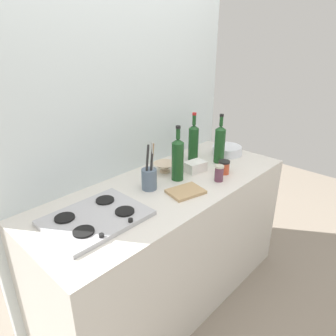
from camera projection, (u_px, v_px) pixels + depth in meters
ground_plane at (168, 293)px, 2.31m from camera, size 6.00×6.00×0.00m
counter_block at (168, 244)px, 2.13m from camera, size 1.80×0.70×0.90m
backsplash_panel at (128, 141)px, 2.11m from camera, size 1.90×0.06×2.22m
stovetop_hob at (96, 217)px, 1.59m from camera, size 0.50×0.38×0.04m
plate_stack at (227, 150)px, 2.45m from camera, size 0.23×0.24×0.07m
wine_bottle_leftmost at (193, 142)px, 2.30m from camera, size 0.08×0.08×0.36m
wine_bottle_mid_left at (178, 159)px, 1.97m from camera, size 0.08×0.08×0.36m
wine_bottle_mid_right at (220, 144)px, 2.25m from camera, size 0.08×0.08×0.36m
mixing_bowl at (165, 167)px, 2.13m from camera, size 0.16×0.16×0.07m
butter_dish at (195, 166)px, 2.14m from camera, size 0.16×0.12×0.07m
utensil_crock at (149, 178)px, 1.88m from camera, size 0.09×0.09×0.30m
condiment_jar_front at (219, 173)px, 1.99m from camera, size 0.06×0.06×0.11m
condiment_jar_rear at (224, 167)px, 2.10m from camera, size 0.08×0.08×0.09m
cutting_board at (185, 192)px, 1.85m from camera, size 0.24×0.20×0.02m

